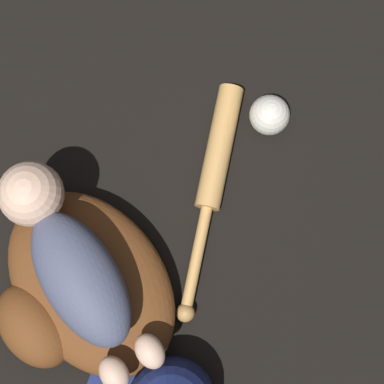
% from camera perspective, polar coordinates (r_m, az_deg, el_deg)
% --- Properties ---
extents(ground_plane, '(6.00, 6.00, 0.00)m').
position_cam_1_polar(ground_plane, '(1.12, -7.31, -5.90)').
color(ground_plane, black).
extents(baseball_glove, '(0.34, 0.29, 0.10)m').
position_cam_1_polar(baseball_glove, '(1.08, -9.78, -8.55)').
color(baseball_glove, brown).
rests_on(baseball_glove, ground).
extents(baby_figure, '(0.38, 0.14, 0.10)m').
position_cam_1_polar(baby_figure, '(0.98, -10.85, -5.88)').
color(baby_figure, '#4C516B').
rests_on(baby_figure, baseball_glove).
extents(baseball_bat, '(0.29, 0.34, 0.04)m').
position_cam_1_polar(baseball_bat, '(1.12, 2.01, 1.86)').
color(baseball_bat, tan).
rests_on(baseball_bat, ground).
extents(baseball, '(0.07, 0.07, 0.07)m').
position_cam_1_polar(baseball, '(1.14, 6.90, 6.81)').
color(baseball, silver).
rests_on(baseball, ground).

